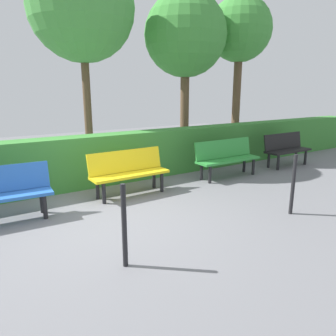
{
  "coord_description": "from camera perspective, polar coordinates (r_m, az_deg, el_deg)",
  "views": [
    {
      "loc": [
        1.63,
        4.61,
        2.01
      ],
      "look_at": [
        -1.49,
        -0.33,
        0.55
      ],
      "focal_mm": 33.95,
      "sensor_mm": 36.0,
      "label": 1
    }
  ],
  "objects": [
    {
      "name": "ground_plane",
      "position": [
        5.29,
        -11.96,
        -8.63
      ],
      "size": [
        20.88,
        20.88,
        0.0
      ],
      "primitive_type": "plane",
      "color": "slate"
    },
    {
      "name": "bench_black",
      "position": [
        9.03,
        20.43,
        3.39
      ],
      "size": [
        1.42,
        0.46,
        0.86
      ],
      "rotation": [
        0.0,
        0.0,
        0.0
      ],
      "color": "black",
      "rests_on": "ground_plane"
    },
    {
      "name": "bench_green",
      "position": [
        7.51,
        10.46,
        2.07
      ],
      "size": [
        1.64,
        0.46,
        0.86
      ],
      "rotation": [
        0.0,
        0.0,
        0.0
      ],
      "color": "#2D8C38",
      "rests_on": "ground_plane"
    },
    {
      "name": "bench_yellow",
      "position": [
        6.17,
        -7.09,
        -0.42
      ],
      "size": [
        1.54,
        0.5,
        0.86
      ],
      "rotation": [
        0.0,
        0.0,
        0.03
      ],
      "color": "yellow",
      "rests_on": "ground_plane"
    },
    {
      "name": "bench_blue",
      "position": [
        5.5,
        -28.0,
        -3.8
      ],
      "size": [
        1.51,
        0.53,
        0.86
      ],
      "rotation": [
        0.0,
        0.0,
        -0.05
      ],
      "color": "blue",
      "rests_on": "ground_plane"
    },
    {
      "name": "hedge_row",
      "position": [
        7.08,
        -9.45,
        1.81
      ],
      "size": [
        16.88,
        0.52,
        1.07
      ],
      "primitive_type": "cube",
      "color": "#387F33",
      "rests_on": "ground_plane"
    },
    {
      "name": "tree_near",
      "position": [
        10.75,
        12.77,
        22.81
      ],
      "size": [
        1.93,
        1.93,
        4.73
      ],
      "color": "brown",
      "rests_on": "ground_plane"
    },
    {
      "name": "tree_mid",
      "position": [
        9.69,
        3.15,
        22.58
      ],
      "size": [
        2.33,
        2.33,
        4.65
      ],
      "color": "brown",
      "rests_on": "ground_plane"
    },
    {
      "name": "tree_far",
      "position": [
        8.91,
        -15.26,
        25.95
      ],
      "size": [
        2.6,
        2.6,
        5.24
      ],
      "color": "brown",
      "rests_on": "ground_plane"
    },
    {
      "name": "railing_post_mid",
      "position": [
        5.53,
        21.54,
        -2.81
      ],
      "size": [
        0.06,
        0.06,
        1.0
      ],
      "primitive_type": "cylinder",
      "color": "black",
      "rests_on": "ground_plane"
    },
    {
      "name": "railing_post_far",
      "position": [
        3.69,
        -7.86,
        -10.29
      ],
      "size": [
        0.06,
        0.06,
        1.0
      ],
      "primitive_type": "cylinder",
      "color": "black",
      "rests_on": "ground_plane"
    }
  ]
}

